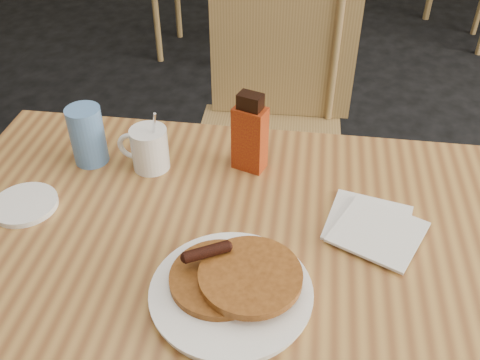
# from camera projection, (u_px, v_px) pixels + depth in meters

# --- Properties ---
(main_table) EXTENTS (1.29, 0.94, 0.75)m
(main_table) POSITION_uv_depth(u_px,v_px,m) (217.00, 252.00, 1.06)
(main_table) COLOR #AF7D3E
(main_table) RESTS_ON floor
(chair_main_far) EXTENTS (0.52, 0.52, 1.02)m
(chair_main_far) POSITION_uv_depth(u_px,v_px,m) (275.00, 102.00, 1.70)
(chair_main_far) COLOR #9A7D48
(chair_main_far) RESTS_ON floor
(pancake_plate) EXTENTS (0.28, 0.28, 0.07)m
(pancake_plate) POSITION_uv_depth(u_px,v_px,m) (232.00, 287.00, 0.91)
(pancake_plate) COLOR white
(pancake_plate) RESTS_ON main_table
(coffee_mug) EXTENTS (0.12, 0.08, 0.15)m
(coffee_mug) POSITION_uv_depth(u_px,v_px,m) (149.00, 148.00, 1.17)
(coffee_mug) COLOR white
(coffee_mug) RESTS_ON main_table
(syrup_bottle) EXTENTS (0.08, 0.06, 0.18)m
(syrup_bottle) POSITION_uv_depth(u_px,v_px,m) (250.00, 135.00, 1.15)
(syrup_bottle) COLOR maroon
(syrup_bottle) RESTS_ON main_table
(napkin_stack) EXTENTS (0.21, 0.22, 0.01)m
(napkin_stack) POSITION_uv_depth(u_px,v_px,m) (373.00, 227.00, 1.04)
(napkin_stack) COLOR white
(napkin_stack) RESTS_ON main_table
(blue_tumbler) EXTENTS (0.08, 0.08, 0.13)m
(blue_tumbler) POSITION_uv_depth(u_px,v_px,m) (87.00, 135.00, 1.18)
(blue_tumbler) COLOR #5687CA
(blue_tumbler) RESTS_ON main_table
(side_saucer) EXTENTS (0.17, 0.17, 0.01)m
(side_saucer) POSITION_uv_depth(u_px,v_px,m) (25.00, 204.00, 1.09)
(side_saucer) COLOR white
(side_saucer) RESTS_ON main_table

